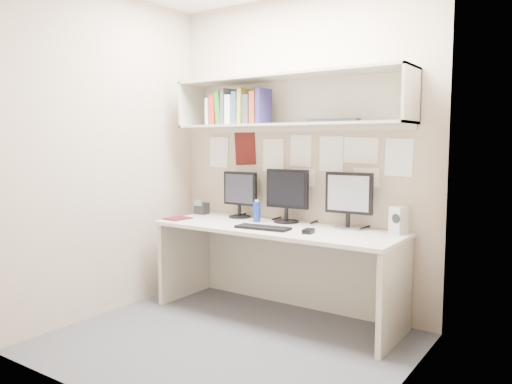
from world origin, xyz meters
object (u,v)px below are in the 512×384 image
Objects in this scene: speaker at (398,220)px; desk at (276,271)px; monitor_left at (240,192)px; keyboard at (263,228)px; maroon_notebook at (178,218)px; desk_phone at (202,208)px; monitor_center at (287,193)px; monitor_right at (349,198)px.

desk is at bearing -146.85° from speaker.
desk is at bearing -20.56° from monitor_left.
desk is 4.70× the size of keyboard.
speaker is 0.96× the size of maroon_notebook.
desk_phone is (-0.04, 0.35, 0.05)m from maroon_notebook.
monitor_center reaches higher than desk.
maroon_notebook is 1.51× the size of desk_phone.
desk is 14.52× the size of desk_phone.
desk is 1.05m from desk_phone.
desk_phone reaches higher than keyboard.
monitor_right is at bearing -2.43° from monitor_center.
monitor_left is 1.03m from monitor_right.
monitor_left is at bearing 136.72° from keyboard.
monitor_left reaches higher than keyboard.
monitor_left is 0.48m from monitor_center.
desk is 4.61× the size of monitor_right.
desk_phone reaches higher than maroon_notebook.
desk_phone is at bearing -159.66° from speaker.
monitor_right is at bearing -160.62° from speaker.
monitor_center reaches higher than desk_phone.
monitor_left is 0.92× the size of monitor_center.
monitor_right is 0.69m from keyboard.
monitor_left is 2.03× the size of speaker.
desk_phone is at bearing 177.60° from monitor_right.
speaker is at bearing -2.49° from monitor_center.
monitor_center is 0.55m from monitor_right.
keyboard is (-0.02, -0.16, 0.37)m from desk.
monitor_left is 1.94× the size of maroon_notebook.
keyboard is at bearing -148.24° from monitor_right.
speaker is 1.84m from desk_phone.
monitor_left is 0.59m from maroon_notebook.
monitor_left is at bearing -160.51° from speaker.
desk_phone is (-0.94, 0.19, 0.42)m from desk.
desk is 4.95× the size of monitor_left.
monitor_left is 0.66m from keyboard.
speaker is at bearing 2.38° from monitor_left.
monitor_left is at bearing -0.04° from desk_phone.
keyboard is at bearing -90.57° from monitor_center.
monitor_left reaches higher than desk_phone.
monitor_center is at bearing 176.55° from monitor_right.
monitor_right is 0.41m from speaker.
keyboard reaches higher than maroon_notebook.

